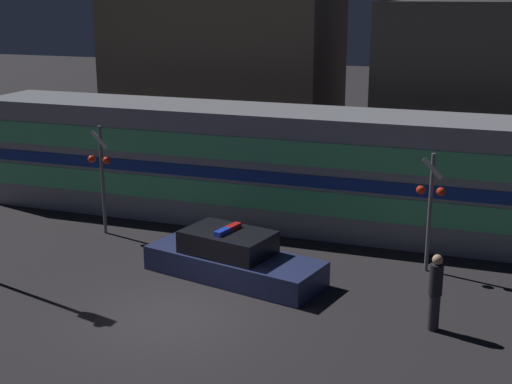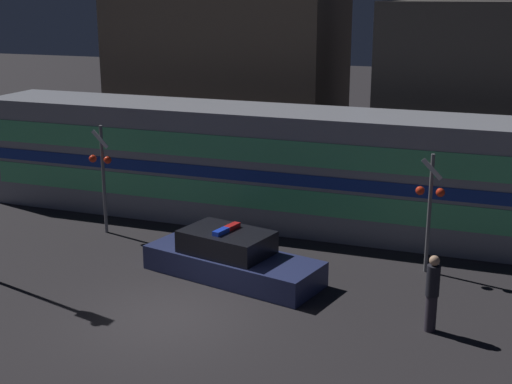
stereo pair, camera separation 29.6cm
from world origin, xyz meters
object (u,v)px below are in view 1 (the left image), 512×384
(police_car, at_px, (233,259))
(crossing_signal_near, at_px, (430,202))
(train, at_px, (274,166))
(pedestrian, at_px, (435,292))

(police_car, relative_size, crossing_signal_near, 1.55)
(train, relative_size, pedestrian, 11.53)
(police_car, distance_m, pedestrian, 5.61)
(train, distance_m, police_car, 5.17)
(police_car, height_order, crossing_signal_near, crossing_signal_near)
(police_car, xyz_separation_m, crossing_signal_near, (4.86, 2.14, 1.47))
(train, bearing_deg, police_car, -84.53)
(pedestrian, xyz_separation_m, crossing_signal_near, (-0.56, 3.53, 1.05))
(pedestrian, height_order, crossing_signal_near, crossing_signal_near)
(crossing_signal_near, bearing_deg, pedestrian, -80.96)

